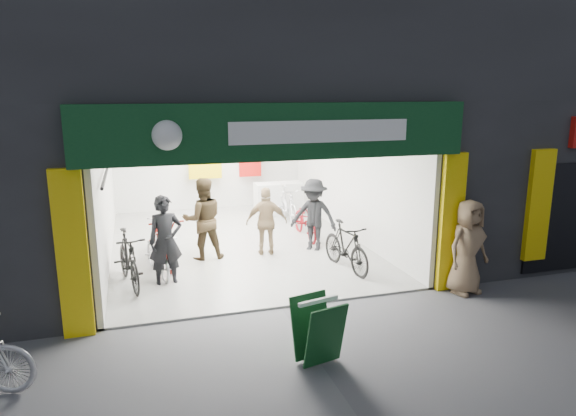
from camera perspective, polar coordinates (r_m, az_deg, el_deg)
name	(u,v)px	position (r m, az deg, el deg)	size (l,w,h in m)	color
ground	(281,308)	(9.05, -0.73, -11.09)	(60.00, 60.00, 0.00)	#56565B
building	(260,65)	(13.34, -3.12, 15.63)	(17.00, 10.27, 8.00)	#232326
bike_left_front	(158,254)	(10.80, -14.26, -4.99)	(0.58, 1.66, 0.87)	#A6A7AB
bike_left_midfront	(129,260)	(10.27, -17.30, -5.49)	(0.51, 1.81, 1.09)	black
bike_left_midback	(162,240)	(11.40, -13.79, -3.46)	(0.72, 2.06, 1.08)	maroon
bike_left_back	(160,232)	(12.30, -14.03, -2.58)	(0.45, 1.58, 0.95)	#ABABB0
bike_right_front	(346,247)	(10.73, 6.46, -4.30)	(0.49, 1.73, 1.04)	black
bike_right_mid	(306,221)	(13.01, 1.97, -1.43)	(0.61, 1.74, 0.91)	maroon
bike_right_back	(287,205)	(14.47, -0.07, 0.35)	(0.50, 1.76, 1.06)	silver
customer_a	(166,241)	(10.07, -13.44, -3.59)	(0.64, 0.42, 1.76)	black
customer_b	(203,219)	(11.40, -9.43, -1.26)	(0.90, 0.70, 1.84)	#3A2C1A
customer_c	(314,216)	(11.88, 2.87, -0.85)	(1.11, 0.64, 1.71)	black
customer_d	(267,222)	(11.56, -2.39, -1.57)	(0.93, 0.39, 1.58)	#937855
pedestrian_near	(468,247)	(9.98, 19.34, -4.11)	(0.87, 0.56, 1.77)	#856A4D
sandwich_board	(318,329)	(7.22, 3.35, -13.28)	(0.70, 0.71, 0.91)	#0F3E19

